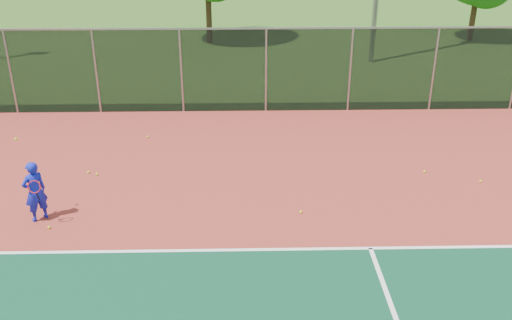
% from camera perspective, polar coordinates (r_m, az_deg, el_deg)
% --- Properties ---
extents(court_apron, '(30.00, 20.00, 0.02)m').
position_cam_1_polar(court_apron, '(12.06, 2.83, -11.65)').
color(court_apron, '#9A3327').
rests_on(court_apron, ground).
extents(fence_back, '(30.00, 0.06, 3.03)m').
position_cam_1_polar(fence_back, '(20.45, 1.01, 9.04)').
color(fence_back, black).
rests_on(fence_back, court_apron).
extents(tennis_player, '(0.66, 0.74, 2.12)m').
position_cam_1_polar(tennis_player, '(14.57, -21.24, -2.93)').
color(tennis_player, '#131CB2').
rests_on(tennis_player, court_apron).
extents(practice_ball_0, '(0.07, 0.07, 0.07)m').
position_cam_1_polar(practice_ball_0, '(14.44, -19.99, -6.34)').
color(practice_ball_0, '#D5E81A').
rests_on(practice_ball_0, court_apron).
extents(practice_ball_2, '(0.07, 0.07, 0.07)m').
position_cam_1_polar(practice_ball_2, '(16.84, -16.41, -1.17)').
color(practice_ball_2, '#D5E81A').
rests_on(practice_ball_2, court_apron).
extents(practice_ball_3, '(0.07, 0.07, 0.07)m').
position_cam_1_polar(practice_ball_3, '(16.84, 21.54, -1.97)').
color(practice_ball_3, '#D5E81A').
rests_on(practice_ball_3, court_apron).
extents(practice_ball_4, '(0.07, 0.07, 0.07)m').
position_cam_1_polar(practice_ball_4, '(16.66, -15.62, -1.36)').
color(practice_ball_4, '#D5E81A').
rests_on(practice_ball_4, court_apron).
extents(practice_ball_6, '(0.07, 0.07, 0.07)m').
position_cam_1_polar(practice_ball_6, '(16.89, 16.50, -1.11)').
color(practice_ball_6, '#D5E81A').
rests_on(practice_ball_6, court_apron).
extents(practice_ball_7, '(0.07, 0.07, 0.07)m').
position_cam_1_polar(practice_ball_7, '(14.24, 4.51, -5.19)').
color(practice_ball_7, '#D5E81A').
rests_on(practice_ball_7, court_apron).
extents(practice_ball_8, '(0.07, 0.07, 0.07)m').
position_cam_1_polar(practice_ball_8, '(18.85, -10.82, 2.30)').
color(practice_ball_8, '#D5E81A').
rests_on(practice_ball_8, court_apron).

